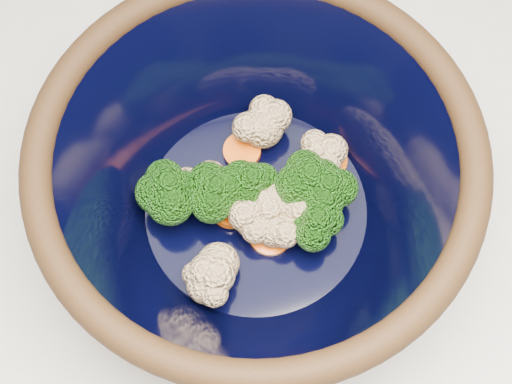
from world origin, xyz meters
TOP-DOWN VIEW (x-y plane):
  - counter at (0.00, 0.00)m, footprint 1.20×1.20m
  - mixing_bowl at (-0.10, 0.08)m, footprint 0.30×0.30m
  - vegetable_pile at (-0.10, 0.08)m, footprint 0.16×0.14m

SIDE VIEW (x-z plane):
  - counter at x=0.00m, z-range 0.00..0.90m
  - vegetable_pile at x=-0.10m, z-range 0.93..0.98m
  - mixing_bowl at x=-0.10m, z-range 0.91..1.04m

